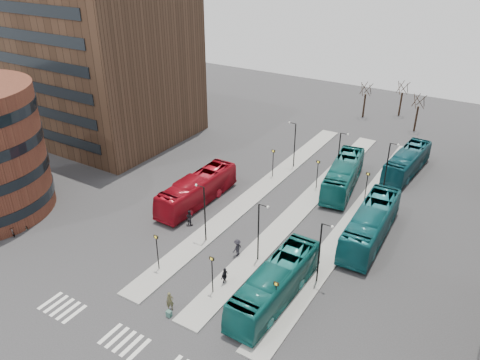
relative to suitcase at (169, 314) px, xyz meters
The scene contains 20 objects.
island_left 22.54m from the suitcase, 100.70° to the left, with size 2.50×45.00×0.15m, color gray.
island_mid 22.22m from the suitcase, 85.31° to the left, with size 2.50×45.00×0.15m, color gray.
island_right 23.49m from the suitcase, 70.56° to the left, with size 2.50×45.00×0.15m, color gray.
suitcase is the anchor object (origin of this frame).
red_bus 18.32m from the suitcase, 119.06° to the left, with size 2.83×12.08×3.37m, color maroon.
teal_bus_a 9.02m from the suitcase, 45.17° to the left, with size 2.79×11.94×3.33m, color #146763.
teal_bus_b 28.54m from the suitcase, 82.10° to the left, with size 2.88×12.29×3.42m, color #136361.
teal_bus_c 21.78m from the suitcase, 62.01° to the left, with size 2.96×12.66×3.53m, color #146168.
teal_bus_d 37.54m from the suitcase, 75.34° to the left, with size 2.69×11.49×3.20m, color #12515E.
traveller 0.99m from the suitcase, 120.87° to the left, with size 0.62×0.41×1.70m, color #4D4B2E.
commuter_a 13.63m from the suitcase, 120.12° to the left, with size 0.84×0.66×1.74m, color black.
commuter_b 5.93m from the suitcase, 73.80° to the left, with size 1.00×0.42×1.71m, color black.
commuter_c 9.81m from the suitcase, 87.89° to the left, with size 1.16×0.67×1.79m, color black.
bicycle_mid 21.19m from the suitcase, behind, with size 0.49×1.73×1.04m, color gray.
bicycle_far 21.26m from the suitcase, behind, with size 0.55×1.57×0.82m, color gray.
crosswalk_stripes 4.17m from the suitcase, 67.88° to the right, with size 22.35×2.40×0.01m.
office_block 44.35m from the suitcase, 142.61° to the left, with size 25.00×20.12×22.00m.
sign_poles 15.36m from the suitcase, 84.66° to the left, with size 12.45×22.12×3.65m.
lamp_posts 20.56m from the suitcase, 83.06° to the left, with size 14.04×20.24×6.12m.
bare_trees 54.93m from the suitcase, 87.41° to the left, with size 10.97×8.14×5.90m.
Camera 1 is at (19.97, -13.27, 27.11)m, focal length 35.00 mm.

